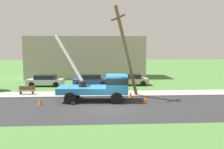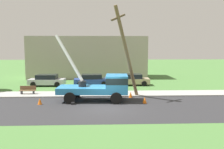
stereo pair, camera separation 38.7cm
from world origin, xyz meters
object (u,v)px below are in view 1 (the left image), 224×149
object	(u,v)px
traffic_cone_ahead	(145,100)
parked_sedan_silver	(46,80)
traffic_cone_curbside	(130,95)
parked_sedan_tan	(131,80)
traffic_cone_behind	(40,101)
leaning_utility_pole	(126,52)
parked_sedan_blue	(91,80)
utility_truck	(102,85)
park_bench	(27,90)

from	to	relation	value
traffic_cone_ahead	parked_sedan_silver	distance (m)	14.29
traffic_cone_curbside	parked_sedan_tan	xyz separation A→B (m)	(1.02, 7.44, 0.43)
traffic_cone_ahead	traffic_cone_behind	xyz separation A→B (m)	(-8.93, -0.08, 0.00)
leaning_utility_pole	parked_sedan_blue	distance (m)	9.20
utility_truck	traffic_cone_behind	bearing A→B (deg)	-167.47
park_bench	parked_sedan_silver	bearing A→B (deg)	82.66
traffic_cone_behind	parked_sedan_silver	xyz separation A→B (m)	(-1.57, 9.75, 0.43)
utility_truck	park_bench	world-z (taller)	utility_truck
utility_truck	parked_sedan_blue	distance (m)	8.78
traffic_cone_behind	traffic_cone_ahead	bearing A→B (deg)	0.48
leaning_utility_pole	parked_sedan_tan	size ratio (longest dim) A/B	1.93
traffic_cone_ahead	parked_sedan_tan	xyz separation A→B (m)	(0.08, 9.85, 0.43)
parked_sedan_silver	parked_sedan_blue	bearing A→B (deg)	0.82
traffic_cone_ahead	traffic_cone_curbside	world-z (taller)	same
utility_truck	parked_sedan_blue	xyz separation A→B (m)	(-1.30, 8.66, -0.70)
leaning_utility_pole	traffic_cone_ahead	xyz separation A→B (m)	(1.39, -2.10, -4.09)
traffic_cone_ahead	parked_sedan_tan	world-z (taller)	parked_sedan_tan
traffic_cone_curbside	parked_sedan_blue	bearing A→B (deg)	118.66
traffic_cone_behind	leaning_utility_pole	bearing A→B (deg)	16.08
parked_sedan_blue	utility_truck	bearing A→B (deg)	-81.47
parked_sedan_blue	parked_sedan_tan	distance (m)	5.04
parked_sedan_silver	park_bench	size ratio (longest dim) A/B	2.79
leaning_utility_pole	park_bench	size ratio (longest dim) A/B	5.34
traffic_cone_ahead	parked_sedan_blue	xyz separation A→B (m)	(-4.95, 9.76, 0.43)
traffic_cone_ahead	traffic_cone_behind	distance (m)	8.93
utility_truck	leaning_utility_pole	world-z (taller)	leaning_utility_pole
leaning_utility_pole	parked_sedan_tan	bearing A→B (deg)	79.21
leaning_utility_pole	traffic_cone_behind	size ratio (longest dim) A/B	15.25
parked_sedan_blue	park_bench	size ratio (longest dim) A/B	2.80
leaning_utility_pole	parked_sedan_blue	world-z (taller)	leaning_utility_pole
leaning_utility_pole	traffic_cone_behind	distance (m)	8.85
traffic_cone_ahead	utility_truck	bearing A→B (deg)	163.27
leaning_utility_pole	parked_sedan_silver	world-z (taller)	leaning_utility_pole
traffic_cone_curbside	park_bench	size ratio (longest dim) A/B	0.35
parked_sedan_silver	parked_sedan_tan	size ratio (longest dim) A/B	1.01
parked_sedan_tan	leaning_utility_pole	bearing A→B (deg)	-100.79
park_bench	parked_sedan_blue	bearing A→B (deg)	41.67
parked_sedan_silver	parked_sedan_tan	bearing A→B (deg)	0.92
parked_sedan_blue	park_bench	distance (m)	8.39
parked_sedan_silver	traffic_cone_ahead	bearing A→B (deg)	-42.65
utility_truck	traffic_cone_behind	size ratio (longest dim) A/B	12.05
utility_truck	traffic_cone_behind	distance (m)	5.52
traffic_cone_ahead	park_bench	distance (m)	11.97
leaning_utility_pole	traffic_cone_ahead	world-z (taller)	leaning_utility_pole
traffic_cone_ahead	parked_sedan_tan	bearing A→B (deg)	89.51
traffic_cone_behind	park_bench	distance (m)	4.84
utility_truck	parked_sedan_blue	bearing A→B (deg)	98.53
park_bench	utility_truck	bearing A→B (deg)	-22.21
leaning_utility_pole	park_bench	distance (m)	10.77
leaning_utility_pole	park_bench	xyz separation A→B (m)	(-9.82, 2.09, -3.90)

